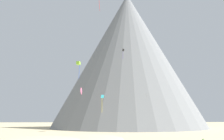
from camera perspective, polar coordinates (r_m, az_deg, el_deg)
dune_foreground_left at (r=57.29m, az=-5.75°, el=-14.55°), size 21.51×26.85×1.80m
bush_low_patch at (r=56.09m, az=18.74°, el=-13.87°), size 1.38×1.38×0.64m
rock_massif at (r=119.51m, az=3.53°, el=1.68°), size 92.27×92.27×60.59m
kite_white_low at (r=93.02m, az=6.74°, el=-5.71°), size 1.89×2.47×4.90m
kite_rainbow_low at (r=89.52m, az=-6.44°, el=-4.43°), size 0.81×2.38×2.36m
kite_cyan_low at (r=72.98m, az=-2.07°, el=-6.23°), size 0.96×0.78×4.71m
kite_black_high at (r=94.36m, az=2.38°, el=3.95°), size 0.80×0.65×3.52m
kite_lime_mid at (r=60.34m, az=-7.12°, el=1.36°), size 0.98×1.00×3.88m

